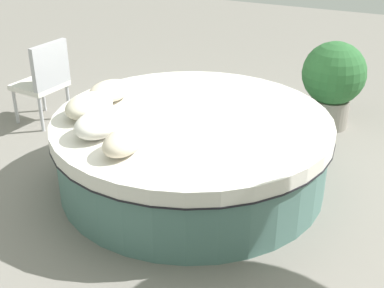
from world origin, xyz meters
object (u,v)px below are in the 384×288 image
(throw_pillow_1, at_px, (89,106))
(throw_pillow_2, at_px, (98,124))
(round_bed, at_px, (192,150))
(throw_pillow_0, at_px, (110,91))
(planter, at_px, (333,79))
(patio_chair, at_px, (45,78))
(throw_pillow_3, at_px, (123,142))

(throw_pillow_1, relative_size, throw_pillow_2, 1.11)
(round_bed, height_order, throw_pillow_1, throw_pillow_1)
(round_bed, distance_m, throw_pillow_0, 1.00)
(round_bed, bearing_deg, throw_pillow_1, -67.43)
(throw_pillow_0, xyz_separation_m, planter, (-1.76, 1.83, -0.19))
(throw_pillow_0, relative_size, patio_chair, 0.51)
(throw_pillow_0, xyz_separation_m, throw_pillow_3, (0.91, 0.71, 0.01))
(planter, bearing_deg, throw_pillow_3, -22.74)
(throw_pillow_0, distance_m, throw_pillow_3, 1.16)
(throw_pillow_3, height_order, planter, planter)
(round_bed, bearing_deg, throw_pillow_0, -94.40)
(round_bed, distance_m, patio_chair, 2.20)
(throw_pillow_1, height_order, planter, planter)
(round_bed, distance_m, planter, 2.07)
(throw_pillow_1, relative_size, throw_pillow_3, 1.21)
(round_bed, distance_m, throw_pillow_3, 0.96)
(throw_pillow_0, xyz_separation_m, throw_pillow_1, (0.43, 0.06, 0.02))
(throw_pillow_3, xyz_separation_m, planter, (-2.68, 1.12, -0.19))
(throw_pillow_2, bearing_deg, throw_pillow_1, -135.99)
(planter, bearing_deg, patio_chair, -67.04)
(throw_pillow_2, bearing_deg, throw_pillow_3, 63.09)
(throw_pillow_2, xyz_separation_m, planter, (-2.49, 1.48, -0.20))
(throw_pillow_1, height_order, patio_chair, patio_chair)
(throw_pillow_0, height_order, throw_pillow_2, throw_pillow_2)
(throw_pillow_2, bearing_deg, planter, 149.27)
(throw_pillow_2, bearing_deg, throw_pillow_0, -154.41)
(round_bed, height_order, throw_pillow_2, throw_pillow_2)
(throw_pillow_3, distance_m, patio_chair, 2.38)
(round_bed, height_order, throw_pillow_3, throw_pillow_3)
(throw_pillow_2, relative_size, throw_pillow_3, 1.09)
(throw_pillow_2, relative_size, planter, 0.47)
(throw_pillow_0, height_order, patio_chair, patio_chair)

